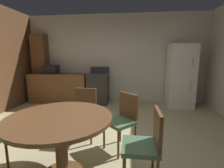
% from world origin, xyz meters
% --- Properties ---
extents(ground_plane, '(14.00, 14.00, 0.00)m').
position_xyz_m(ground_plane, '(0.00, 0.00, 0.00)').
color(ground_plane, tan).
extents(wall_back, '(5.80, 0.12, 2.70)m').
position_xyz_m(wall_back, '(0.00, 2.86, 1.35)').
color(wall_back, beige).
rests_on(wall_back, ground).
extents(kitchen_counter, '(1.78, 0.60, 0.90)m').
position_xyz_m(kitchen_counter, '(-1.71, 2.46, 0.45)').
color(kitchen_counter, brown).
rests_on(kitchen_counter, ground).
extents(pantry_column, '(0.44, 0.36, 2.10)m').
position_xyz_m(pantry_column, '(-2.38, 2.64, 1.05)').
color(pantry_column, brown).
rests_on(pantry_column, ground).
extents(oven_range, '(0.60, 0.60, 1.10)m').
position_xyz_m(oven_range, '(-0.47, 2.46, 0.47)').
color(oven_range, '#2D2B28').
rests_on(oven_range, ground).
extents(refrigerator, '(0.68, 0.68, 1.76)m').
position_xyz_m(refrigerator, '(1.90, 2.41, 0.88)').
color(refrigerator, white).
rests_on(refrigerator, ground).
extents(microwave, '(0.44, 0.32, 0.26)m').
position_xyz_m(microwave, '(-1.97, 2.46, 1.03)').
color(microwave, black).
rests_on(microwave, kitchen_counter).
extents(dining_table, '(1.20, 1.20, 0.76)m').
position_xyz_m(dining_table, '(-0.29, -0.65, 0.60)').
color(dining_table, brown).
rests_on(dining_table, ground).
extents(chair_northeast, '(0.57, 0.57, 0.87)m').
position_xyz_m(chair_northeast, '(0.39, 0.05, 0.50)').
color(chair_northeast, brown).
rests_on(chair_northeast, ground).
extents(chair_north, '(0.40, 0.40, 0.87)m').
position_xyz_m(chair_north, '(-0.29, 0.33, 0.50)').
color(chair_north, brown).
rests_on(chair_north, ground).
extents(chair_east, '(0.40, 0.40, 0.87)m').
position_xyz_m(chair_east, '(0.69, -0.65, 0.50)').
color(chair_east, brown).
rests_on(chair_east, ground).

